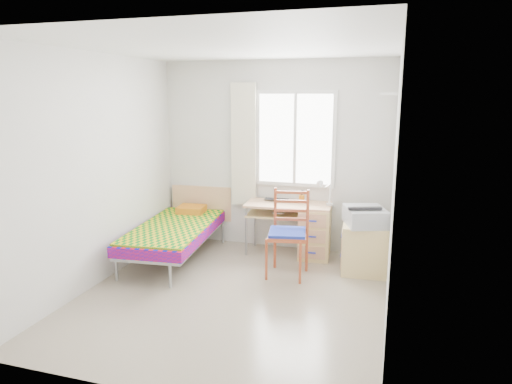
# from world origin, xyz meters

# --- Properties ---
(floor) EXTENTS (3.50, 3.50, 0.00)m
(floor) POSITION_xyz_m (0.00, 0.00, 0.00)
(floor) COLOR #BCAD93
(floor) RESTS_ON ground
(ceiling) EXTENTS (3.50, 3.50, 0.00)m
(ceiling) POSITION_xyz_m (0.00, 0.00, 2.60)
(ceiling) COLOR white
(ceiling) RESTS_ON wall_back
(wall_back) EXTENTS (3.20, 0.00, 3.20)m
(wall_back) POSITION_xyz_m (0.00, 1.75, 1.30)
(wall_back) COLOR silver
(wall_back) RESTS_ON ground
(wall_left) EXTENTS (0.00, 3.50, 3.50)m
(wall_left) POSITION_xyz_m (-1.60, 0.00, 1.30)
(wall_left) COLOR silver
(wall_left) RESTS_ON ground
(wall_right) EXTENTS (0.00, 3.50, 3.50)m
(wall_right) POSITION_xyz_m (1.60, 0.00, 1.30)
(wall_right) COLOR silver
(wall_right) RESTS_ON ground
(window) EXTENTS (1.10, 0.04, 1.30)m
(window) POSITION_xyz_m (0.30, 1.73, 1.55)
(window) COLOR white
(window) RESTS_ON wall_back
(curtain) EXTENTS (0.35, 0.05, 1.70)m
(curtain) POSITION_xyz_m (-0.42, 1.68, 1.45)
(curtain) COLOR white
(curtain) RESTS_ON wall_back
(floating_shelf) EXTENTS (0.20, 0.32, 0.03)m
(floating_shelf) POSITION_xyz_m (1.49, 1.40, 2.15)
(floating_shelf) COLOR white
(floating_shelf) RESTS_ON wall_right
(bed) EXTENTS (1.06, 1.96, 0.82)m
(bed) POSITION_xyz_m (-1.10, 0.90, 0.40)
(bed) COLOR #95999D
(bed) RESTS_ON floor
(desk) EXTENTS (1.17, 0.60, 0.71)m
(desk) POSITION_xyz_m (0.57, 1.47, 0.39)
(desk) COLOR #E0A575
(desk) RESTS_ON floor
(chair) EXTENTS (0.52, 0.52, 1.04)m
(chair) POSITION_xyz_m (0.44, 0.77, 0.58)
(chair) COLOR maroon
(chair) RESTS_ON floor
(cabinet) EXTENTS (0.59, 0.53, 0.61)m
(cabinet) POSITION_xyz_m (1.32, 1.10, 0.30)
(cabinet) COLOR tan
(cabinet) RESTS_ON floor
(printer) EXTENTS (0.59, 0.63, 0.22)m
(printer) POSITION_xyz_m (1.31, 1.09, 0.72)
(printer) COLOR #A0A2A8
(printer) RESTS_ON cabinet
(laptop) EXTENTS (0.34, 0.23, 0.03)m
(laptop) POSITION_xyz_m (0.08, 1.54, 0.72)
(laptop) COLOR black
(laptop) RESTS_ON desk
(pen_cup) EXTENTS (0.09, 0.09, 0.10)m
(pen_cup) POSITION_xyz_m (0.43, 1.60, 0.76)
(pen_cup) COLOR #D26017
(pen_cup) RESTS_ON desk
(task_lamp) EXTENTS (0.21, 0.31, 0.36)m
(task_lamp) POSITION_xyz_m (0.76, 1.41, 0.93)
(task_lamp) COLOR white
(task_lamp) RESTS_ON desk
(book) EXTENTS (0.19, 0.23, 0.02)m
(book) POSITION_xyz_m (0.07, 1.44, 0.59)
(book) COLOR gray
(book) RESTS_ON desk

